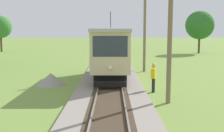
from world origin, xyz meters
TOP-DOWN VIEW (x-y plane):
  - red_tram at (0.00, 16.60)m, footprint 2.60×8.54m
  - utility_pole_near_tram at (3.01, 9.83)m, footprint 1.40×0.36m
  - utility_pole_mid at (3.01, 21.03)m, footprint 1.40×0.27m
  - gravel_pile at (-4.06, 14.68)m, footprint 2.02×2.02m
  - track_worker at (2.61, 12.42)m, footprint 0.37×0.44m
  - tree_right_far at (13.96, 41.04)m, footprint 4.48×4.48m

SIDE VIEW (x-z plane):
  - gravel_pile at x=-4.06m, z-range 0.00..0.82m
  - track_worker at x=2.61m, z-range 0.09..1.88m
  - red_tram at x=0.00m, z-range -0.20..4.59m
  - utility_pole_near_tram at x=3.01m, z-range 0.10..7.72m
  - utility_pole_mid at x=3.01m, z-range 0.10..8.49m
  - tree_right_far at x=13.96m, z-range 1.09..7.78m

